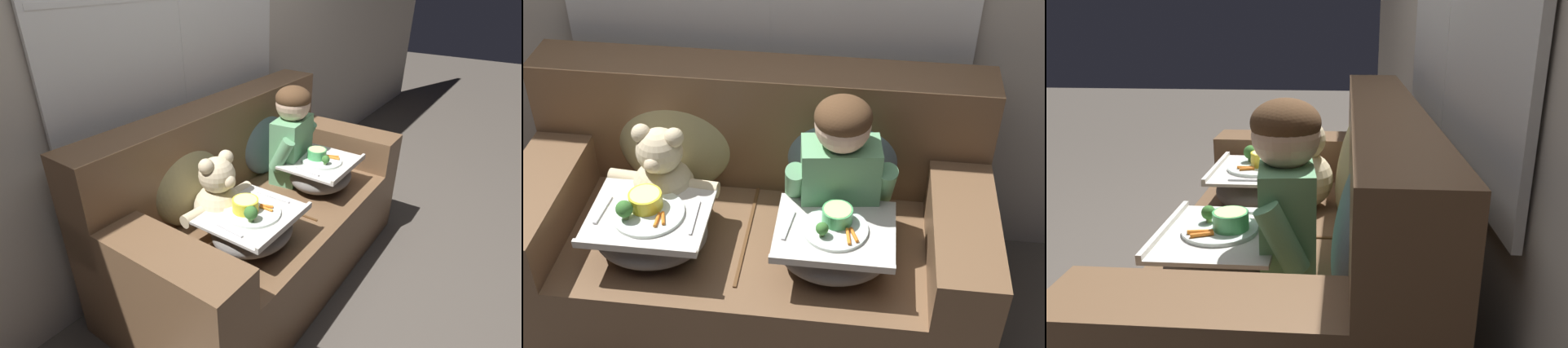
% 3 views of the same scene
% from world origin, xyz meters
% --- Properties ---
extents(ground_plane, '(14.00, 14.00, 0.00)m').
position_xyz_m(ground_plane, '(0.00, 0.00, 0.00)').
color(ground_plane, '#4C443D').
extents(couch, '(1.71, 0.85, 0.92)m').
position_xyz_m(couch, '(0.00, 0.06, 0.34)').
color(couch, brown).
rests_on(couch, ground_plane).
extents(throw_pillow_behind_child, '(0.43, 0.21, 0.45)m').
position_xyz_m(throw_pillow_behind_child, '(0.32, 0.23, 0.65)').
color(throw_pillow_behind_child, slate).
rests_on(throw_pillow_behind_child, couch).
extents(throw_pillow_behind_teddy, '(0.45, 0.22, 0.47)m').
position_xyz_m(throw_pillow_behind_teddy, '(-0.32, 0.23, 0.65)').
color(throw_pillow_behind_teddy, tan).
rests_on(throw_pillow_behind_teddy, couch).
extents(child_figure, '(0.40, 0.21, 0.54)m').
position_xyz_m(child_figure, '(0.32, 0.03, 0.74)').
color(child_figure, '#66A370').
rests_on(child_figure, couch).
extents(teddy_bear, '(0.41, 0.29, 0.38)m').
position_xyz_m(teddy_bear, '(-0.32, 0.03, 0.61)').
color(teddy_bear, beige).
rests_on(teddy_bear, couch).
extents(lap_tray_child, '(0.40, 0.34, 0.22)m').
position_xyz_m(lap_tray_child, '(0.32, -0.16, 0.53)').
color(lap_tray_child, slate).
rests_on(lap_tray_child, child_figure).
extents(lap_tray_teddy, '(0.41, 0.36, 0.24)m').
position_xyz_m(lap_tray_teddy, '(-0.32, -0.16, 0.53)').
color(lap_tray_teddy, slate).
rests_on(lap_tray_teddy, teddy_bear).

